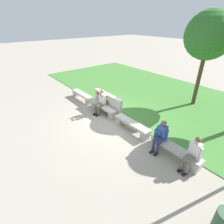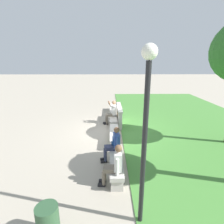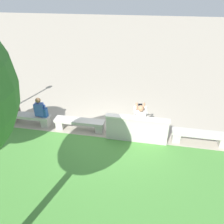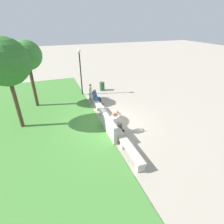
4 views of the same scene
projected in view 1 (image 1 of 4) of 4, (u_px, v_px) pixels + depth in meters
name	position (u px, v px, depth m)	size (l,w,h in m)	color
ground_plane	(116.00, 121.00, 8.73)	(80.00, 80.00, 0.00)	#A89E8C
grass_strip	(169.00, 99.00, 11.13)	(20.60, 8.00, 0.03)	#478438
bench_main	(82.00, 95.00, 10.89)	(1.95, 0.40, 0.45)	#B7B2A8
bench_near	(103.00, 108.00, 9.35)	(1.95, 0.40, 0.45)	#B7B2A8
bench_mid	(132.00, 125.00, 7.82)	(1.95, 0.40, 0.45)	#B7B2A8
bench_far	(175.00, 151.00, 6.29)	(1.95, 0.40, 0.45)	#B7B2A8
backrest_wall_with_plaque	(108.00, 102.00, 9.44)	(2.22, 0.24, 1.01)	#B7B2A8
person_photographer	(101.00, 100.00, 9.15)	(0.51, 0.76, 1.32)	black
person_distant	(161.00, 135.00, 6.52)	(0.48, 0.71, 1.26)	black
person_companion	(193.00, 153.00, 5.64)	(0.48, 0.70, 1.26)	black
backpack	(159.00, 134.00, 6.67)	(0.28, 0.24, 0.43)	#234C8C
tree_behind_wall	(209.00, 36.00, 8.72)	(2.41, 2.41, 4.99)	#4C3826
trash_bin	(223.00, 224.00, 3.97)	(0.44, 0.44, 0.75)	#2D5133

